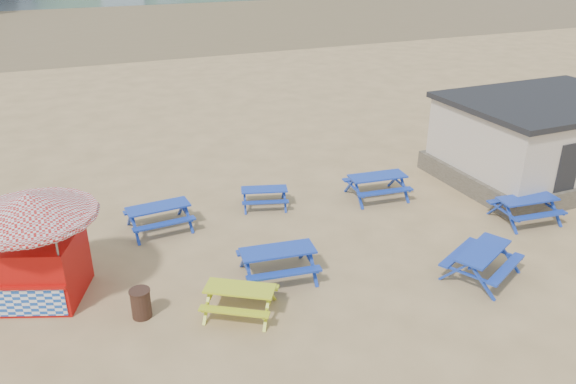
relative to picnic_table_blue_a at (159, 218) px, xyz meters
name	(u,v)px	position (x,y,z in m)	size (l,w,h in m)	color
ground	(305,240)	(3.97, -2.50, -0.41)	(400.00, 400.00, 0.00)	tan
wet_sand	(100,21)	(3.97, 52.50, -0.41)	(400.00, 400.00, 0.00)	brown
picnic_table_blue_a	(159,218)	(0.00, 0.00, 0.00)	(2.05, 1.69, 0.82)	#132AA1
picnic_table_blue_b	(264,197)	(3.71, 0.26, -0.08)	(1.89, 1.69, 0.66)	#132AA1
picnic_table_blue_c	(377,186)	(7.68, -0.66, 0.02)	(2.21, 1.86, 0.85)	#132AA1
picnic_table_blue_d	(278,263)	(2.42, -4.08, 0.01)	(2.23, 1.89, 0.85)	#132AA1
picnic_table_blue_e	(482,263)	(7.57, -6.28, 0.01)	(2.51, 2.33, 0.84)	#132AA1
picnic_table_blue_f	(526,209)	(11.22, -4.18, 0.00)	(2.13, 1.79, 0.82)	#132AA1
picnic_table_yellow	(240,300)	(0.95, -5.21, -0.05)	(2.20, 2.11, 0.72)	gold
ice_cream_kiosk	(34,234)	(-3.48, -2.54, 1.44)	(4.27, 4.27, 2.94)	#B80C0A
litter_bin	(141,303)	(-1.35, -4.41, -0.02)	(0.52, 0.52, 0.77)	#3D241C
amenity_block	(543,139)	(14.47, -1.51, 1.16)	(7.40, 5.40, 3.15)	#665B4C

